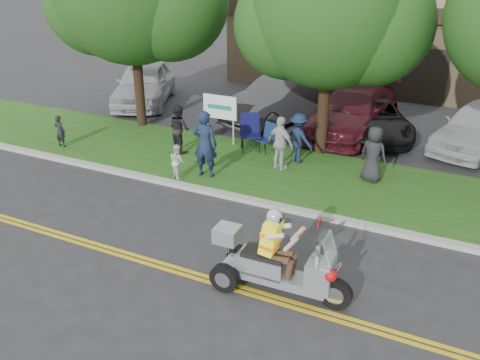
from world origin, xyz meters
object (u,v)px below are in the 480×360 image
at_px(spectator_adult_mid, 179,128).
at_px(parked_car_right, 353,111).
at_px(parked_car_far_left, 144,83).
at_px(parked_car_far_right, 479,127).
at_px(trike_scooter, 275,264).
at_px(parked_car_left, 283,99).
at_px(parked_car_mid, 371,117).
at_px(spectator_adult_left, 205,144).
at_px(lawn_chair_b, 250,129).
at_px(lawn_chair_a, 268,136).
at_px(spectator_adult_right, 281,143).

relative_size(spectator_adult_mid, parked_car_right, 0.28).
height_order(parked_car_far_left, parked_car_right, parked_car_far_left).
height_order(parked_car_far_left, parked_car_far_right, parked_car_far_left).
xyz_separation_m(trike_scooter, parked_car_left, (-3.96, 10.35, 0.25)).
xyz_separation_m(parked_car_far_left, parked_car_mid, (9.84, 0.14, -0.22)).
relative_size(spectator_adult_left, parked_car_left, 0.37).
distance_m(lawn_chair_b, parked_car_mid, 4.72).
bearing_deg(trike_scooter, lawn_chair_a, 112.59).
bearing_deg(parked_car_far_left, lawn_chair_a, -48.16).
relative_size(lawn_chair_b, spectator_adult_left, 0.61).
bearing_deg(parked_car_far_left, lawn_chair_b, -50.42).
relative_size(trike_scooter, parked_car_mid, 0.58).
xyz_separation_m(lawn_chair_b, parked_car_far_right, (6.75, 3.55, 0.02)).
height_order(lawn_chair_b, spectator_adult_mid, spectator_adult_mid).
bearing_deg(spectator_adult_left, parked_car_far_right, -146.67).
bearing_deg(parked_car_far_right, parked_car_right, -161.30).
bearing_deg(spectator_adult_right, parked_car_far_left, -7.16).
relative_size(spectator_adult_right, parked_car_mid, 0.34).
bearing_deg(parked_car_mid, parked_car_far_right, -23.16).
height_order(spectator_adult_mid, parked_car_mid, spectator_adult_mid).
height_order(spectator_adult_mid, parked_car_left, parked_car_left).
relative_size(parked_car_mid, parked_car_far_right, 1.03).
distance_m(lawn_chair_a, lawn_chair_b, 0.63).
relative_size(lawn_chair_a, parked_car_right, 0.17).
height_order(lawn_chair_a, spectator_adult_left, spectator_adult_left).
bearing_deg(spectator_adult_mid, parked_car_mid, -115.61).
height_order(lawn_chair_b, spectator_adult_right, spectator_adult_right).
bearing_deg(parked_car_mid, spectator_adult_right, -134.32).
height_order(parked_car_left, parked_car_far_right, parked_car_left).
bearing_deg(trike_scooter, parked_car_left, 109.25).
xyz_separation_m(spectator_adult_left, parked_car_far_left, (-6.40, 5.90, -0.20)).
bearing_deg(spectator_adult_left, trike_scooter, 125.27).
bearing_deg(spectator_adult_left, parked_car_mid, -127.56).
height_order(spectator_adult_right, parked_car_right, spectator_adult_right).
xyz_separation_m(spectator_adult_left, spectator_adult_mid, (-1.76, 1.36, -0.20)).
distance_m(lawn_chair_a, parked_car_mid, 4.30).
distance_m(lawn_chair_a, parked_car_right, 3.91).
bearing_deg(lawn_chair_a, spectator_adult_mid, -132.68).
distance_m(lawn_chair_a, spectator_adult_mid, 2.90).
bearing_deg(lawn_chair_b, parked_car_far_right, -2.33).
bearing_deg(lawn_chair_b, trike_scooter, -91.50).
distance_m(spectator_adult_right, parked_car_right, 4.73).
relative_size(lawn_chair_a, spectator_adult_mid, 0.61).
xyz_separation_m(spectator_adult_mid, parked_car_far_right, (8.74, 4.76, -0.08)).
height_order(spectator_adult_mid, parked_car_far_left, parked_car_far_left).
xyz_separation_m(trike_scooter, parked_car_far_left, (-10.31, 10.06, 0.25)).
bearing_deg(lawn_chair_b, parked_car_mid, 17.19).
distance_m(parked_car_left, parked_car_far_right, 7.05).
height_order(spectator_adult_left, parked_car_left, spectator_adult_left).
distance_m(parked_car_far_left, parked_car_right, 9.14).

